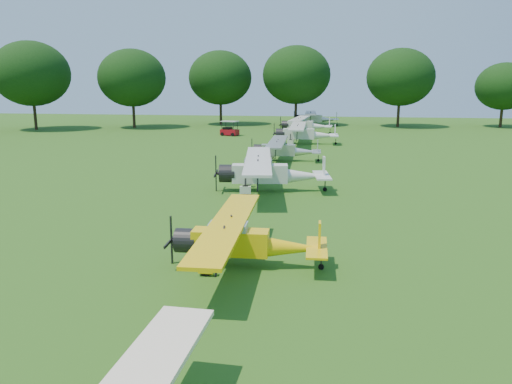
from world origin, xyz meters
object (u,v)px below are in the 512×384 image
Objects in this scene: golf_cart at (229,131)px; aircraft_7 at (315,117)px; aircraft_3 at (268,171)px; aircraft_6 at (304,124)px; aircraft_5 at (304,132)px; aircraft_2 at (242,239)px; aircraft_4 at (284,148)px.

aircraft_7 is at bearing 75.33° from golf_cart.
aircraft_6 is (0.03, 38.58, -0.02)m from aircraft_3.
aircraft_7 reaches higher than aircraft_5.
aircraft_3 is (-0.76, 13.61, 0.25)m from aircraft_2.
aircraft_7 is 4.64× the size of golf_cart.
aircraft_6 is 0.98× the size of aircraft_7.
aircraft_2 is 0.81× the size of aircraft_3.
aircraft_3 is 12.97m from aircraft_4.
aircraft_3 is 35.29m from golf_cart.
golf_cart is (-9.65, 33.94, -0.71)m from aircraft_3.
aircraft_3 is 4.65× the size of golf_cart.
aircraft_3 is at bearing -86.29° from aircraft_6.
aircraft_4 is at bearing 83.42° from aircraft_3.
aircraft_2 is 0.83× the size of aircraft_6.
aircraft_5 is (1.00, 13.10, 0.21)m from aircraft_4.
aircraft_2 is 0.81× the size of aircraft_5.
aircraft_2 is at bearing -89.83° from aircraft_4.
aircraft_4 is 0.85× the size of aircraft_7.
aircraft_2 is 0.96× the size of aircraft_4.
aircraft_5 is at bearing -21.15° from golf_cart.
aircraft_6 reaches higher than aircraft_2.
aircraft_7 is at bearing 86.00° from aircraft_4.
aircraft_2 is 26.60m from aircraft_4.
golf_cart is at bearing -150.59° from aircraft_6.
golf_cart is at bearing -123.08° from aircraft_7.
aircraft_7 reaches higher than aircraft_4.
aircraft_4 is 25.62m from aircraft_6.
aircraft_3 is at bearing -93.52° from aircraft_5.
aircraft_5 reaches higher than golf_cart.
aircraft_2 is 3.77× the size of golf_cart.
aircraft_3 is 38.58m from aircraft_6.
aircraft_4 is 0.86× the size of aircraft_6.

